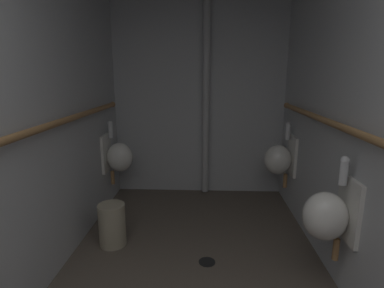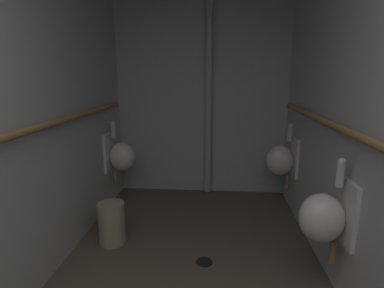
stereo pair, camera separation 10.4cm
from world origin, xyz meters
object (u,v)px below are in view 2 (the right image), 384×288
at_px(waste_bin, 112,223).
at_px(standpipe_back_wall, 209,89).
at_px(urinal_left_mid, 120,156).
at_px(floor_drain, 204,262).
at_px(urinal_right_mid, 325,217).
at_px(urinal_right_far, 282,160).

bearing_deg(waste_bin, standpipe_back_wall, 56.55).
bearing_deg(standpipe_back_wall, waste_bin, -123.45).
relative_size(urinal_left_mid, waste_bin, 1.92).
xyz_separation_m(standpipe_back_wall, floor_drain, (0.02, -1.52, -1.36)).
bearing_deg(urinal_left_mid, urinal_right_mid, -37.32).
relative_size(urinal_left_mid, floor_drain, 5.39).
height_order(urinal_right_mid, floor_drain, urinal_right_mid).
xyz_separation_m(urinal_right_far, floor_drain, (-0.82, -1.08, -0.60)).
relative_size(urinal_right_mid, floor_drain, 5.39).
height_order(standpipe_back_wall, floor_drain, standpipe_back_wall).
relative_size(urinal_left_mid, urinal_right_far, 1.00).
relative_size(urinal_right_far, standpipe_back_wall, 0.28).
relative_size(urinal_left_mid, urinal_right_mid, 1.00).
bearing_deg(waste_bin, urinal_right_mid, -18.14).
xyz_separation_m(urinal_left_mid, urinal_right_mid, (1.85, -1.41, 0.00)).
bearing_deg(floor_drain, urinal_right_mid, -20.86).
bearing_deg(urinal_right_far, floor_drain, -127.23).
bearing_deg(urinal_right_mid, urinal_right_far, 90.00).
height_order(urinal_right_far, standpipe_back_wall, standpipe_back_wall).
height_order(urinal_left_mid, urinal_right_mid, same).
xyz_separation_m(urinal_left_mid, floor_drain, (1.03, -1.10, -0.60)).
relative_size(standpipe_back_wall, waste_bin, 6.80).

